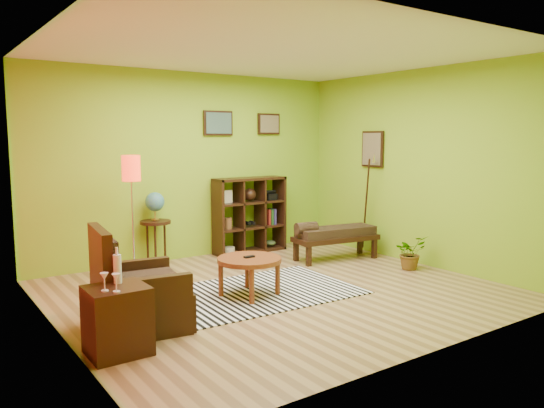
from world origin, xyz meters
TOP-DOWN VIEW (x-y plane):
  - ground at (0.00, 0.00)m, footprint 5.00×5.00m
  - room_shell at (-0.09, 0.01)m, footprint 5.04×4.54m
  - zebra_rug at (-0.31, 0.08)m, footprint 2.51×1.63m
  - coffee_table at (-0.39, 0.02)m, footprint 0.74×0.74m
  - armchair at (-1.85, -0.24)m, footprint 0.93×0.93m
  - side_cabinet at (-2.20, -0.73)m, footprint 0.50×0.45m
  - floor_lamp at (-1.23, 1.48)m, footprint 0.24×0.24m
  - globe_table at (-0.70, 2.04)m, footprint 0.43×0.43m
  - cube_shelf at (0.91, 2.03)m, footprint 1.20×0.35m
  - bench at (1.64, 0.85)m, footprint 1.36×0.66m
  - potted_plant at (2.13, -0.20)m, footprint 0.47×0.51m

SIDE VIEW (x-z plane):
  - ground at x=0.00m, z-range 0.00..0.00m
  - zebra_rug at x=-0.31m, z-range 0.00..0.01m
  - potted_plant at x=2.13m, z-range 0.00..0.37m
  - side_cabinet at x=-2.20m, z-range -0.15..0.75m
  - armchair at x=-1.85m, z-range -0.20..0.81m
  - bench at x=1.64m, z-range 0.08..0.69m
  - coffee_table at x=-0.39m, z-range 0.15..0.63m
  - cube_shelf at x=0.91m, z-range 0.00..1.20m
  - globe_table at x=-0.70m, z-range 0.27..1.33m
  - floor_lamp at x=-1.23m, z-range 0.50..2.11m
  - room_shell at x=-0.09m, z-range 0.39..3.21m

